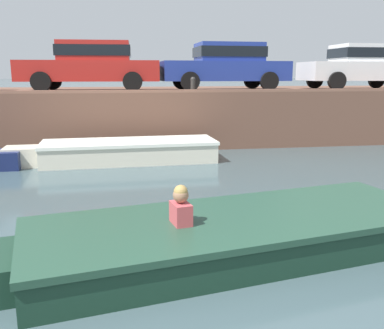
{
  "coord_description": "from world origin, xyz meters",
  "views": [
    {
      "loc": [
        -1.06,
        -0.86,
        2.25
      ],
      "look_at": [
        -0.26,
        4.05,
        1.19
      ],
      "focal_mm": 40.0,
      "sensor_mm": 36.0,
      "label": 1
    }
  ],
  "objects_px": {
    "car_left_inner_red": "(92,64)",
    "car_right_inner_white": "(361,65)",
    "boat_moored_central_cream": "(121,151)",
    "mooring_bollard_mid": "(193,84)",
    "motorboat_passing": "(221,236)",
    "car_centre_blue": "(226,64)"
  },
  "relations": [
    {
      "from": "car_left_inner_red",
      "to": "mooring_bollard_mid",
      "type": "distance_m",
      "value": 3.53
    },
    {
      "from": "car_left_inner_red",
      "to": "mooring_bollard_mid",
      "type": "xyz_separation_m",
      "value": [
        3.01,
        -1.74,
        -0.61
      ]
    },
    {
      "from": "boat_moored_central_cream",
      "to": "car_right_inner_white",
      "type": "relative_size",
      "value": 1.32
    },
    {
      "from": "car_right_inner_white",
      "to": "mooring_bollard_mid",
      "type": "distance_m",
      "value": 6.61
    },
    {
      "from": "boat_moored_central_cream",
      "to": "car_centre_blue",
      "type": "bearing_deg",
      "value": 43.42
    },
    {
      "from": "motorboat_passing",
      "to": "car_right_inner_white",
      "type": "height_order",
      "value": "car_right_inner_white"
    },
    {
      "from": "car_right_inner_white",
      "to": "car_centre_blue",
      "type": "bearing_deg",
      "value": 179.97
    },
    {
      "from": "car_right_inner_white",
      "to": "boat_moored_central_cream",
      "type": "bearing_deg",
      "value": -158.38
    },
    {
      "from": "motorboat_passing",
      "to": "boat_moored_central_cream",
      "type": "bearing_deg",
      "value": 101.6
    },
    {
      "from": "motorboat_passing",
      "to": "car_right_inner_white",
      "type": "relative_size",
      "value": 1.61
    },
    {
      "from": "mooring_bollard_mid",
      "to": "car_centre_blue",
      "type": "bearing_deg",
      "value": 51.2
    },
    {
      "from": "motorboat_passing",
      "to": "mooring_bollard_mid",
      "type": "xyz_separation_m",
      "value": [
        0.91,
        7.72,
        1.72
      ]
    },
    {
      "from": "boat_moored_central_cream",
      "to": "car_right_inner_white",
      "type": "height_order",
      "value": "car_right_inner_white"
    },
    {
      "from": "car_centre_blue",
      "to": "car_right_inner_white",
      "type": "distance_m",
      "value": 4.94
    },
    {
      "from": "boat_moored_central_cream",
      "to": "car_left_inner_red",
      "type": "distance_m",
      "value": 4.16
    },
    {
      "from": "car_left_inner_red",
      "to": "car_right_inner_white",
      "type": "distance_m",
      "value": 9.36
    },
    {
      "from": "car_centre_blue",
      "to": "mooring_bollard_mid",
      "type": "distance_m",
      "value": 2.32
    },
    {
      "from": "boat_moored_central_cream",
      "to": "car_centre_blue",
      "type": "distance_m",
      "value": 5.41
    },
    {
      "from": "car_right_inner_white",
      "to": "mooring_bollard_mid",
      "type": "height_order",
      "value": "car_right_inner_white"
    },
    {
      "from": "car_right_inner_white",
      "to": "mooring_bollard_mid",
      "type": "relative_size",
      "value": 9.09
    },
    {
      "from": "car_left_inner_red",
      "to": "mooring_bollard_mid",
      "type": "height_order",
      "value": "car_left_inner_red"
    },
    {
      "from": "boat_moored_central_cream",
      "to": "motorboat_passing",
      "type": "distance_m",
      "value": 6.22
    }
  ]
}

